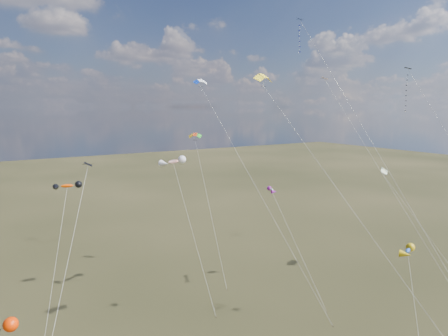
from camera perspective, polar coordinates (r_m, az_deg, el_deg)
diamond_black_high at (r=65.86m, az=25.49°, el=8.69°), size 2.54×22.97×32.62m
diamond_navy_tall at (r=57.65m, az=12.66°, el=15.11°), size 7.10×26.27×38.97m
diamond_black_mid at (r=38.50m, az=-20.86°, el=-9.56°), size 8.74×11.23×21.52m
diamond_orange_center at (r=51.27m, az=21.25°, el=0.07°), size 11.88×16.17×30.40m
parafoil_yellow at (r=48.84m, az=5.81°, el=12.78°), size 8.80×26.30×31.11m
parafoil_blue_white at (r=57.79m, az=-3.20°, el=12.07°), size 8.97×19.87×31.00m
parafoil_striped at (r=71.22m, az=22.00°, el=-0.23°), size 6.36×12.62×17.21m
parafoil_tricolor at (r=68.21m, az=-4.13°, el=4.69°), size 3.21×14.57×22.72m
novelty_orange_black at (r=50.24m, az=-21.52°, el=-2.48°), size 6.93×9.96×18.10m
novelty_white_purple at (r=60.48m, az=6.87°, el=-3.20°), size 1.28×12.91×14.81m
novelty_redwhite_stripe at (r=59.61m, az=-7.23°, el=0.89°), size 4.28×14.07×19.45m
novelty_blue_yellow at (r=43.68m, az=24.80°, el=-10.73°), size 5.38×6.74×13.35m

